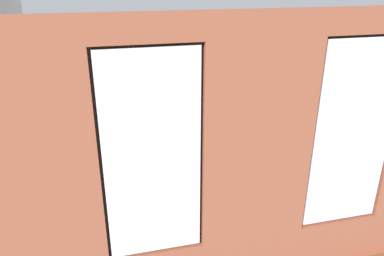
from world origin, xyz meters
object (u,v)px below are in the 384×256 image
object	(u,v)px
potted_plant_beside_window_right	(62,217)
potted_plant_by_left_couch	(266,118)
couch_left	(315,147)
papasan_chair	(138,115)
couch_by_window	(209,223)
remote_silver	(181,153)
coffee_table	(181,156)
table_plant_small	(202,141)
cup_ceramic	(169,150)
media_console	(35,185)
tv_flatscreen	(28,144)
potted_plant_foreground_right	(63,101)
remote_gray	(155,159)
potted_plant_near_tv	(63,180)
candle_jar	(189,152)

from	to	relation	value
potted_plant_beside_window_right	potted_plant_by_left_couch	distance (m)	5.04
couch_left	papasan_chair	distance (m)	3.74
couch_by_window	remote_silver	xyz separation A→B (m)	(-0.04, -1.89, 0.10)
papasan_chair	potted_plant_by_left_couch	world-z (taller)	papasan_chair
coffee_table	table_plant_small	size ratio (longest dim) A/B	6.57
potted_plant_by_left_couch	cup_ceramic	bearing A→B (deg)	24.41
remote_silver	potted_plant_by_left_couch	bearing A→B (deg)	20.65
couch_by_window	couch_left	bearing A→B (deg)	-146.51
couch_by_window	media_console	distance (m)	2.87
papasan_chair	remote_silver	bearing A→B (deg)	103.78
couch_by_window	coffee_table	distance (m)	1.89
couch_by_window	tv_flatscreen	distance (m)	2.94
table_plant_small	potted_plant_by_left_couch	world-z (taller)	potted_plant_by_left_couch
tv_flatscreen	potted_plant_foreground_right	size ratio (longest dim) A/B	0.97
remote_silver	remote_gray	distance (m)	0.48
table_plant_small	potted_plant_foreground_right	distance (m)	3.40
cup_ceramic	remote_silver	xyz separation A→B (m)	(-0.19, 0.09, -0.03)
table_plant_small	tv_flatscreen	xyz separation A→B (m)	(2.81, 0.35, 0.44)
cup_ceramic	tv_flatscreen	bearing A→B (deg)	8.11
remote_gray	potted_plant_beside_window_right	world-z (taller)	potted_plant_beside_window_right
cup_ceramic	remote_silver	distance (m)	0.22
media_console	cup_ceramic	bearing A→B (deg)	-171.81
couch_left	tv_flatscreen	bearing A→B (deg)	-87.46
table_plant_small	media_console	xyz separation A→B (m)	(2.81, 0.35, -0.27)
potted_plant_foreground_right	media_console	bearing A→B (deg)	83.39
media_console	potted_plant_near_tv	world-z (taller)	potted_plant_near_tv
coffee_table	potted_plant_beside_window_right	world-z (taller)	potted_plant_beside_window_right
couch_left	table_plant_small	xyz separation A→B (m)	(2.10, -0.31, 0.21)
coffee_table	media_console	bearing A→B (deg)	5.35
remote_gray	potted_plant_foreground_right	size ratio (longest dim) A/B	0.13
coffee_table	tv_flatscreen	distance (m)	2.47
papasan_chair	potted_plant_beside_window_right	xyz separation A→B (m)	(1.31, 4.01, 0.36)
media_console	potted_plant_by_left_couch	bearing A→B (deg)	-163.12
cup_ceramic	potted_plant_beside_window_right	xyz separation A→B (m)	(1.61, 2.08, 0.35)
remote_gray	tv_flatscreen	distance (m)	1.99
remote_gray	potted_plant_by_left_couch	distance (m)	2.88
remote_silver	papasan_chair	world-z (taller)	papasan_chair
table_plant_small	candle_jar	bearing A→B (deg)	37.45
papasan_chair	potted_plant_by_left_couch	size ratio (longest dim) A/B	1.77
media_console	potted_plant_beside_window_right	xyz separation A→B (m)	(-0.57, 1.76, 0.54)
couch_left	tv_flatscreen	distance (m)	4.95
table_plant_small	media_console	size ratio (longest dim) A/B	0.23
candle_jar	potted_plant_by_left_couch	bearing A→B (deg)	-148.04
tv_flatscreen	couch_by_window	bearing A→B (deg)	144.48
candle_jar	remote_gray	size ratio (longest dim) A/B	0.74
coffee_table	remote_gray	size ratio (longest dim) A/B	9.14
coffee_table	remote_silver	distance (m)	0.06
remote_gray	potted_plant_foreground_right	world-z (taller)	potted_plant_foreground_right
coffee_table	cup_ceramic	xyz separation A→B (m)	(0.19, -0.09, 0.09)
papasan_chair	remote_gray	bearing A→B (deg)	90.78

